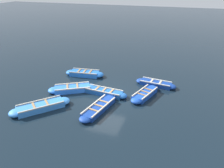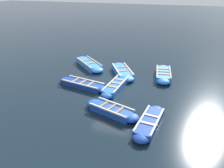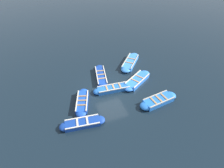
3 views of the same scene
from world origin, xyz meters
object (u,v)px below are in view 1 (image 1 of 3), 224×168
(boat_centre, at_px, (41,107))
(boat_inner_gap, at_px, (85,73))
(boat_stern_in, at_px, (99,108))
(boat_bow_out, at_px, (73,89))
(boat_broadside, at_px, (145,94))
(boat_far_corner, at_px, (156,84))
(boat_outer_right, at_px, (104,92))

(boat_centre, height_order, boat_inner_gap, boat_inner_gap)
(boat_stern_in, xyz_separation_m, boat_bow_out, (-1.85, -2.88, 0.03))
(boat_inner_gap, bearing_deg, boat_bow_out, 7.49)
(boat_centre, distance_m, boat_broadside, 7.19)
(boat_centre, bearing_deg, boat_far_corner, 132.39)
(boat_centre, height_order, boat_outer_right, boat_centre)
(boat_inner_gap, height_order, boat_far_corner, boat_inner_gap)
(boat_centre, distance_m, boat_stern_in, 3.76)
(boat_broadside, height_order, boat_far_corner, boat_broadside)
(boat_inner_gap, bearing_deg, boat_outer_right, 46.76)
(boat_stern_in, height_order, boat_outer_right, boat_outer_right)
(boat_inner_gap, distance_m, boat_outer_right, 3.87)
(boat_outer_right, bearing_deg, boat_far_corner, 128.53)
(boat_inner_gap, bearing_deg, boat_stern_in, 34.33)
(boat_centre, relative_size, boat_stern_in, 0.94)
(boat_broadside, relative_size, boat_bow_out, 0.90)
(boat_outer_right, bearing_deg, boat_stern_in, 11.72)
(boat_far_corner, bearing_deg, boat_broadside, -12.90)
(boat_bow_out, bearing_deg, boat_stern_in, 57.30)
(boat_broadside, bearing_deg, boat_far_corner, 167.10)
(boat_broadside, xyz_separation_m, boat_outer_right, (0.65, -2.89, -0.01))
(boat_centre, xyz_separation_m, boat_outer_right, (-3.26, 3.14, -0.02))
(boat_bow_out, bearing_deg, boat_broadside, 99.83)
(boat_inner_gap, height_order, boat_broadside, boat_inner_gap)
(boat_stern_in, height_order, boat_inner_gap, boat_inner_gap)
(boat_stern_in, xyz_separation_m, boat_broadside, (-2.77, 2.45, 0.02))
(boat_stern_in, height_order, boat_far_corner, boat_far_corner)
(boat_centre, xyz_separation_m, boat_far_corner, (-5.93, 6.50, -0.03))
(boat_bow_out, xyz_separation_m, boat_far_corner, (-2.95, 5.79, -0.02))
(boat_outer_right, bearing_deg, boat_broadside, 102.62)
(boat_outer_right, height_order, boat_far_corner, boat_outer_right)
(boat_broadside, bearing_deg, boat_centre, -57.08)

